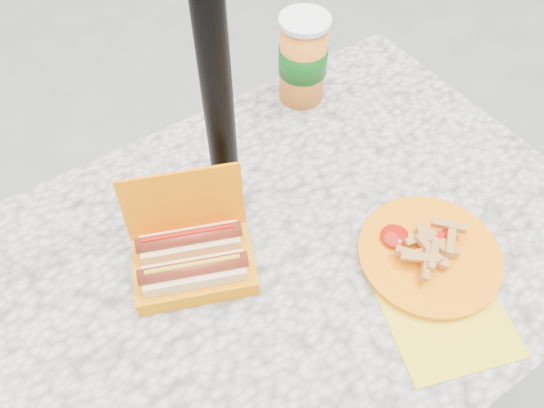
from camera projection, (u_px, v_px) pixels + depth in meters
ground at (274, 390)px, 1.55m from camera, size 60.00×60.00×0.00m
picnic_table at (274, 285)px, 1.04m from camera, size 1.20×0.80×0.75m
umbrella_pole at (212, 47)px, 0.75m from camera, size 0.05×0.05×2.20m
hotdog_box at (193, 258)px, 0.91m from camera, size 0.25×0.23×0.17m
fries_plate at (430, 258)px, 0.93m from camera, size 0.31×0.35×0.05m
soda_cup at (303, 59)px, 1.13m from camera, size 0.11×0.11×0.20m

